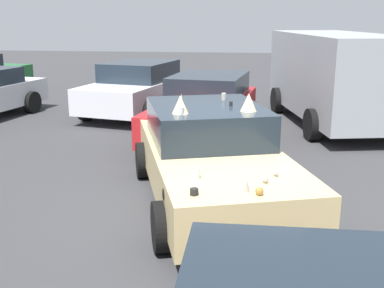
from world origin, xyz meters
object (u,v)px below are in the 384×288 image
Objects in this scene: art_car_decorated at (211,156)px; parked_sedan_near_left at (139,88)px; parked_sedan_behind_left at (206,107)px; parked_van_far_left at (335,75)px.

art_car_decorated is 6.92m from parked_sedan_near_left.
parked_van_far_left is at bearing 128.74° from parked_sedan_behind_left.
parked_sedan_behind_left is (3.80, 0.46, 0.01)m from art_car_decorated.
parked_sedan_behind_left is at bearing -70.43° from parked_van_far_left.
parked_sedan_near_left is 0.98× the size of parked_sedan_behind_left.
art_car_decorated is 1.01× the size of parked_sedan_behind_left.
parked_sedan_near_left is at bearing -132.81° from parked_sedan_behind_left.
parked_sedan_near_left is 3.39m from parked_sedan_behind_left.
parked_van_far_left is at bearing 137.51° from art_car_decorated.
parked_sedan_behind_left is (-2.61, -2.16, -0.03)m from parked_sedan_near_left.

